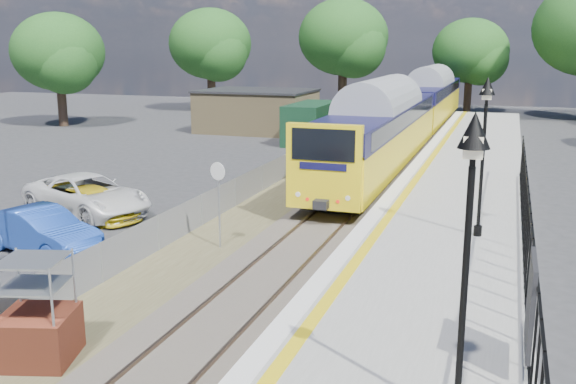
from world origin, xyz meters
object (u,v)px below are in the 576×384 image
at_px(car_yellow, 95,203).
at_px(car_white, 87,195).
at_px(victorian_lamp_south, 470,199).
at_px(speed_sign, 218,190).
at_px(car_blue, 41,231).
at_px(victorian_lamp_north, 485,120).
at_px(train, 411,110).
at_px(brick_plinth, 37,313).

height_order(car_yellow, car_white, car_white).
height_order(victorian_lamp_south, speed_sign, victorian_lamp_south).
bearing_deg(car_blue, speed_sign, -52.82).
xyz_separation_m(victorian_lamp_north, car_blue, (-12.91, -3.24, -3.58)).
relative_size(train, car_blue, 9.43).
xyz_separation_m(car_blue, car_yellow, (-0.87, 3.97, -0.12)).
bearing_deg(car_yellow, victorian_lamp_north, -75.38).
xyz_separation_m(victorian_lamp_south, car_yellow, (-13.98, 10.74, -3.71)).
bearing_deg(victorian_lamp_south, car_yellow, 142.48).
bearing_deg(victorian_lamp_north, brick_plinth, -131.61).
relative_size(speed_sign, car_blue, 0.65).
relative_size(victorian_lamp_north, train, 0.11).
distance_m(victorian_lamp_north, car_white, 14.85).
bearing_deg(speed_sign, car_yellow, 177.50).
relative_size(victorian_lamp_north, car_yellow, 1.13).
bearing_deg(speed_sign, car_white, 175.90).
bearing_deg(car_yellow, speed_sign, -89.67).
xyz_separation_m(victorian_lamp_south, train, (-5.50, 32.48, -1.96)).
bearing_deg(car_white, victorian_lamp_south, -108.67).
distance_m(car_yellow, car_white, 0.74).
distance_m(brick_plinth, car_white, 12.03).
relative_size(brick_plinth, car_blue, 0.52).
relative_size(speed_sign, car_yellow, 0.70).
height_order(victorian_lamp_south, car_yellow, victorian_lamp_south).
relative_size(victorian_lamp_south, car_white, 0.83).
xyz_separation_m(train, car_white, (-9.08, -21.35, -1.58)).
distance_m(speed_sign, car_blue, 5.66).
relative_size(train, car_white, 7.40).
bearing_deg(car_yellow, train, -3.64).
bearing_deg(car_white, car_blue, -142.74).
height_order(victorian_lamp_south, victorian_lamp_north, same).
bearing_deg(brick_plinth, car_yellow, 119.86).
xyz_separation_m(speed_sign, car_white, (-6.58, 2.26, -1.16)).
distance_m(victorian_lamp_south, victorian_lamp_north, 10.00).
bearing_deg(victorian_lamp_north, car_blue, -165.92).
xyz_separation_m(speed_sign, car_blue, (-5.11, -2.11, -1.21)).
relative_size(train, brick_plinth, 18.09).
height_order(train, car_yellow, train).
height_order(speed_sign, car_yellow, speed_sign).
bearing_deg(train, victorian_lamp_south, -80.39).
xyz_separation_m(victorian_lamp_south, speed_sign, (-8.00, 8.87, -2.37)).
height_order(victorian_lamp_north, brick_plinth, victorian_lamp_north).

